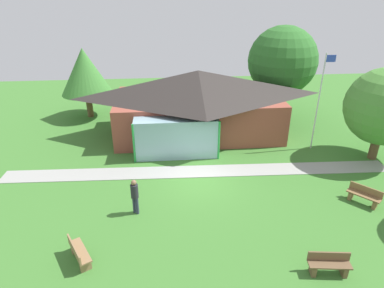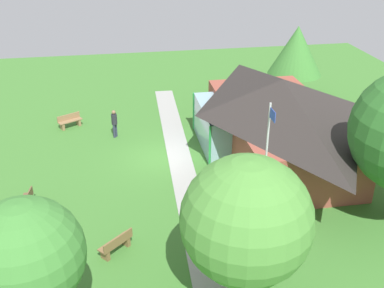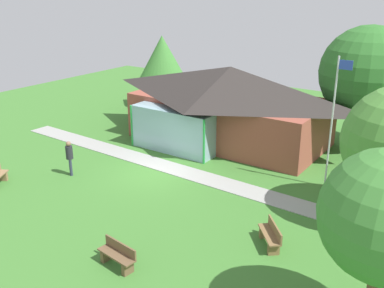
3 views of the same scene
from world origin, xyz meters
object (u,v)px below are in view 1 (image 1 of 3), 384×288
tree_behind_pavilion_right (282,61)px  bench_front_right (329,264)px  bench_lawn_far_right (364,196)px  tree_behind_pavilion_left (85,72)px  flagpole (319,99)px  bench_front_left (79,253)px  visitor_strolling_lawn (135,194)px  pavilion (197,102)px

tree_behind_pavilion_right → bench_front_right: bearing=-101.8°
bench_lawn_far_right → bench_front_right: size_ratio=0.92×
bench_lawn_far_right → tree_behind_pavilion_right: 12.82m
bench_lawn_far_right → tree_behind_pavilion_left: bearing=7.6°
flagpole → bench_front_left: size_ratio=3.94×
bench_front_right → bench_lawn_far_right: bearing=-125.1°
bench_front_right → visitor_strolling_lawn: 8.27m
flagpole → bench_front_right: 10.99m
tree_behind_pavilion_left → tree_behind_pavilion_right: size_ratio=0.77×
pavilion → tree_behind_pavilion_left: tree_behind_pavilion_left is taller
visitor_strolling_lawn → tree_behind_pavilion_right: tree_behind_pavilion_right is taller
flagpole → tree_behind_pavilion_left: size_ratio=1.13×
bench_lawn_far_right → visitor_strolling_lawn: visitor_strolling_lawn is taller
pavilion → bench_front_right: size_ratio=7.76×
tree_behind_pavilion_left → tree_behind_pavilion_right: bearing=-3.2°
bench_front_left → bench_front_right: bearing=52.4°
pavilion → visitor_strolling_lawn: (-3.69, -8.74, -1.27)m
visitor_strolling_lawn → bench_front_right: bearing=-172.0°
bench_front_left → visitor_strolling_lawn: (1.93, 2.79, 0.62)m
bench_front_left → tree_behind_pavilion_right: size_ratio=0.22×
visitor_strolling_lawn → tree_behind_pavilion_left: bearing=-32.9°
bench_front_left → bench_front_right: 9.14m
bench_front_left → tree_behind_pavilion_left: bearing=159.8°
pavilion → tree_behind_pavilion_right: tree_behind_pavilion_right is taller
pavilion → tree_behind_pavilion_right: (6.80, 3.32, 1.95)m
pavilion → bench_lawn_far_right: pavilion is taller
pavilion → bench_front_right: bearing=-75.1°
flagpole → bench_front_right: bearing=-110.0°
pavilion → flagpole: (7.05, -2.95, 1.01)m
bench_front_left → visitor_strolling_lawn: 3.45m
bench_lawn_far_right → bench_front_right: bearing=96.2°
flagpole → bench_front_left: flagpole is taller
bench_lawn_far_right → tree_behind_pavilion_left: tree_behind_pavilion_left is taller
pavilion → tree_behind_pavilion_right: size_ratio=1.75×
flagpole → bench_front_left: bearing=-145.9°
bench_front_left → visitor_strolling_lawn: visitor_strolling_lawn is taller
flagpole → visitor_strolling_lawn: bearing=-151.7°
visitor_strolling_lawn → tree_behind_pavilion_right: bearing=-92.6°
bench_front_right → bench_front_left: bearing=-1.5°
pavilion → bench_lawn_far_right: 11.52m
visitor_strolling_lawn → flagpole: bearing=-113.3°
bench_front_left → pavilion: bearing=125.1°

